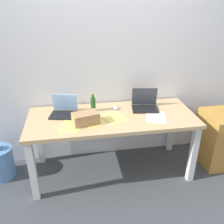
% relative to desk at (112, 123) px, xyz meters
% --- Properties ---
extents(ground_plane, '(8.00, 8.00, 0.00)m').
position_rel_desk_xyz_m(ground_plane, '(0.00, 0.00, -0.66)').
color(ground_plane, '#42474C').
extents(back_wall, '(5.20, 0.08, 2.60)m').
position_rel_desk_xyz_m(back_wall, '(0.00, 0.44, 0.64)').
color(back_wall, white).
rests_on(back_wall, ground).
extents(desk, '(1.87, 0.76, 0.76)m').
position_rel_desk_xyz_m(desk, '(0.00, 0.00, 0.00)').
color(desk, tan).
rests_on(desk, ground).
extents(laptop_left, '(0.33, 0.29, 0.22)m').
position_rel_desk_xyz_m(laptop_left, '(-0.53, 0.13, 0.14)').
color(laptop_left, black).
rests_on(laptop_left, desk).
extents(laptop_right, '(0.33, 0.27, 0.23)m').
position_rel_desk_xyz_m(laptop_right, '(0.42, 0.14, 0.15)').
color(laptop_right, black).
rests_on(laptop_right, desk).
extents(beer_bottle, '(0.06, 0.06, 0.22)m').
position_rel_desk_xyz_m(beer_bottle, '(-0.19, 0.17, 0.18)').
color(beer_bottle, '#1E5123').
rests_on(beer_bottle, desk).
extents(computer_mouse, '(0.09, 0.12, 0.03)m').
position_rel_desk_xyz_m(computer_mouse, '(0.07, 0.18, 0.11)').
color(computer_mouse, silver).
rests_on(computer_mouse, desk).
extents(cardboard_box, '(0.30, 0.21, 0.12)m').
position_rel_desk_xyz_m(cardboard_box, '(-0.30, -0.12, 0.16)').
color(cardboard_box, tan).
rests_on(cardboard_box, desk).
extents(paper_sheet_center, '(0.29, 0.35, 0.00)m').
position_rel_desk_xyz_m(paper_sheet_center, '(0.03, -0.06, 0.10)').
color(paper_sheet_center, '#F4E06B').
rests_on(paper_sheet_center, desk).
extents(paper_sheet_front_left, '(0.28, 0.34, 0.00)m').
position_rel_desk_xyz_m(paper_sheet_front_left, '(-0.45, -0.15, 0.10)').
color(paper_sheet_front_left, '#F4E06B').
rests_on(paper_sheet_front_left, desk).
extents(paper_yellow_folder, '(0.32, 0.36, 0.00)m').
position_rel_desk_xyz_m(paper_yellow_folder, '(-0.23, -0.08, 0.10)').
color(paper_yellow_folder, '#F4E06B').
rests_on(paper_yellow_folder, desk).
extents(paper_sheet_front_right, '(0.28, 0.34, 0.00)m').
position_rel_desk_xyz_m(paper_sheet_front_right, '(0.48, -0.10, 0.10)').
color(paper_sheet_front_right, white).
rests_on(paper_sheet_front_right, desk).
extents(water_cooler_jug, '(0.30, 0.30, 0.43)m').
position_rel_desk_xyz_m(water_cooler_jug, '(-1.31, 0.11, -0.47)').
color(water_cooler_jug, '#598CC6').
rests_on(water_cooler_jug, ground).
extents(filing_cabinet, '(0.40, 0.48, 0.69)m').
position_rel_desk_xyz_m(filing_cabinet, '(1.35, -0.04, -0.32)').
color(filing_cabinet, '#C68938').
rests_on(filing_cabinet, ground).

